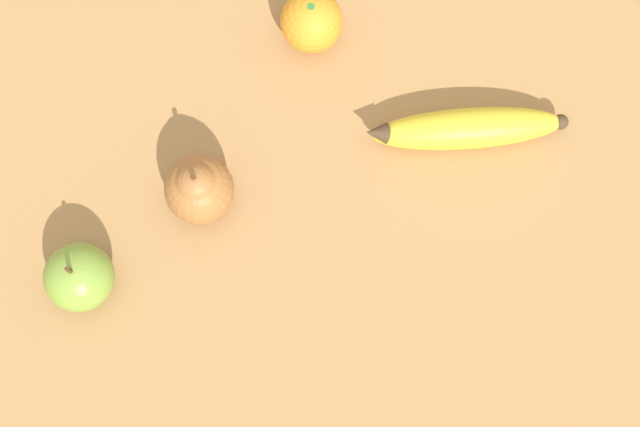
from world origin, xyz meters
name	(u,v)px	position (x,y,z in m)	size (l,w,h in m)	color
ground_plane	(430,234)	(0.00, 0.00, 0.00)	(3.00, 3.00, 0.00)	#A87A47
banana	(466,129)	(0.11, 0.03, 0.02)	(0.16, 0.18, 0.04)	yellow
orange	(311,21)	(0.11, 0.23, 0.03)	(0.07, 0.07, 0.07)	orange
pear	(199,188)	(-0.10, 0.21, 0.04)	(0.07, 0.07, 0.09)	#A36633
apple	(79,277)	(-0.24, 0.25, 0.03)	(0.07, 0.07, 0.07)	olive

